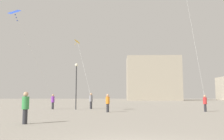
% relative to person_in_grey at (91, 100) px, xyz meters
% --- Properties ---
extents(person_in_grey, '(0.41, 0.41, 1.86)m').
position_rel_person_in_grey_xyz_m(person_in_grey, '(0.00, 0.00, 0.00)').
color(person_in_grey, '#2D2D33').
rests_on(person_in_grey, ground_plane).
extents(person_in_purple, '(0.37, 0.37, 1.71)m').
position_rel_person_in_grey_xyz_m(person_in_purple, '(-4.30, -0.88, -0.08)').
color(person_in_purple, '#2D2D33').
rests_on(person_in_purple, ground_plane).
extents(person_in_orange, '(0.37, 0.37, 1.69)m').
position_rel_person_in_grey_xyz_m(person_in_orange, '(1.90, -6.05, -0.09)').
color(person_in_orange, '#2D2D33').
rests_on(person_in_orange, ground_plane).
extents(person_in_green, '(0.37, 0.37, 1.70)m').
position_rel_person_in_grey_xyz_m(person_in_green, '(-2.61, -15.42, -0.09)').
color(person_in_green, '#2D2D33').
rests_on(person_in_green, ground_plane).
extents(person_in_red, '(0.35, 0.35, 1.60)m').
position_rel_person_in_grey_xyz_m(person_in_red, '(11.23, -5.71, -0.14)').
color(person_in_red, '#2D2D33').
rests_on(person_in_red, ground_plane).
extents(kite_cobalt_delta, '(2.61, 7.92, 7.72)m').
position_rel_person_in_grey_xyz_m(kite_cobalt_delta, '(-6.20, -8.09, 7.53)').
color(kite_cobalt_delta, blue).
extents(kite_amber_diamond, '(3.67, 12.46, 10.04)m').
position_rel_person_in_grey_xyz_m(kite_amber_diamond, '(-3.09, 11.71, 9.79)').
color(kite_amber_diamond, yellow).
extents(building_left_hall, '(19.77, 12.31, 15.89)m').
position_rel_person_in_grey_xyz_m(building_left_hall, '(19.42, 58.70, 6.93)').
color(building_left_hall, '#A39984').
rests_on(building_left_hall, ground_plane).
extents(lamppost_east, '(0.36, 0.36, 5.21)m').
position_rel_person_in_grey_xyz_m(lamppost_east, '(-1.62, -1.38, 2.45)').
color(lamppost_east, '#2D2D30').
rests_on(lamppost_east, ground_plane).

